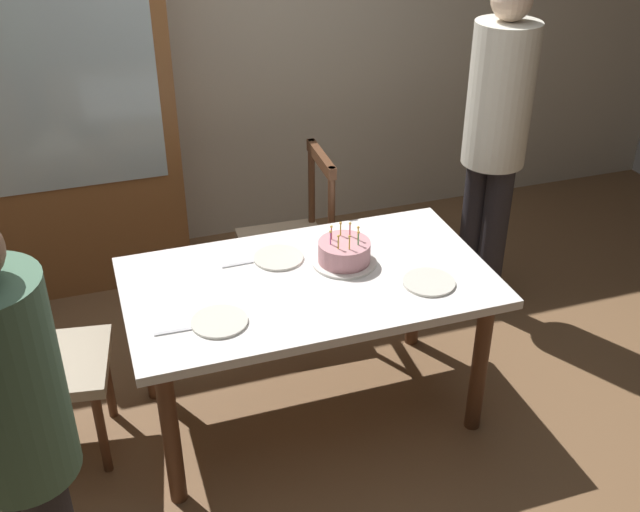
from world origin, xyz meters
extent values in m
plane|color=brown|center=(0.00, 0.00, 0.00)|extent=(6.40, 6.40, 0.00)
cube|color=beige|center=(0.00, 1.85, 1.30)|extent=(6.40, 0.10, 2.60)
cube|color=white|center=(0.00, 0.00, 0.70)|extent=(1.54, 0.87, 0.04)
cylinder|color=#56331E|center=(-0.67, -0.33, 0.34)|extent=(0.07, 0.07, 0.68)
cylinder|color=#56331E|center=(0.67, -0.33, 0.34)|extent=(0.07, 0.07, 0.68)
cylinder|color=#56331E|center=(-0.67, 0.33, 0.34)|extent=(0.07, 0.07, 0.68)
cylinder|color=#56331E|center=(0.67, 0.33, 0.34)|extent=(0.07, 0.07, 0.68)
cylinder|color=silver|center=(0.18, 0.07, 0.73)|extent=(0.28, 0.28, 0.01)
cylinder|color=#D18C93|center=(0.18, 0.07, 0.78)|extent=(0.23, 0.23, 0.09)
cylinder|color=yellow|center=(0.25, 0.07, 0.86)|extent=(0.01, 0.01, 0.05)
sphere|color=#FFC64C|center=(0.25, 0.07, 0.89)|extent=(0.01, 0.01, 0.01)
cylinder|color=#E54C4C|center=(0.23, 0.12, 0.86)|extent=(0.01, 0.01, 0.05)
sphere|color=#FFC64C|center=(0.23, 0.12, 0.89)|extent=(0.01, 0.01, 0.01)
cylinder|color=yellow|center=(0.19, 0.13, 0.86)|extent=(0.01, 0.01, 0.05)
sphere|color=#FFC64C|center=(0.19, 0.13, 0.89)|extent=(0.01, 0.01, 0.01)
cylinder|color=#E54C4C|center=(0.14, 0.11, 0.86)|extent=(0.01, 0.01, 0.05)
sphere|color=#FFC64C|center=(0.14, 0.11, 0.89)|extent=(0.01, 0.01, 0.01)
cylinder|color=#D872CC|center=(0.12, 0.07, 0.86)|extent=(0.01, 0.01, 0.05)
sphere|color=#FFC64C|center=(0.12, 0.07, 0.89)|extent=(0.01, 0.01, 0.01)
cylinder|color=yellow|center=(0.14, 0.03, 0.86)|extent=(0.01, 0.01, 0.05)
sphere|color=#FFC64C|center=(0.14, 0.03, 0.89)|extent=(0.01, 0.01, 0.01)
cylinder|color=yellow|center=(0.18, 0.01, 0.86)|extent=(0.01, 0.01, 0.05)
sphere|color=#FFC64C|center=(0.18, 0.01, 0.89)|extent=(0.01, 0.01, 0.01)
cylinder|color=#66CC72|center=(0.23, 0.03, 0.86)|extent=(0.01, 0.01, 0.05)
sphere|color=#FFC64C|center=(0.23, 0.03, 0.89)|extent=(0.01, 0.01, 0.01)
cylinder|color=silver|center=(-0.42, -0.19, 0.73)|extent=(0.22, 0.22, 0.01)
cylinder|color=silver|center=(-0.08, 0.19, 0.73)|extent=(0.22, 0.22, 0.01)
cylinder|color=silver|center=(0.46, -0.19, 0.73)|extent=(0.22, 0.22, 0.01)
cube|color=silver|center=(-0.58, -0.20, 0.73)|extent=(0.18, 0.02, 0.01)
cube|color=silver|center=(-0.24, 0.20, 0.73)|extent=(0.18, 0.02, 0.01)
cube|color=tan|center=(0.11, 0.75, 0.45)|extent=(0.46, 0.46, 0.05)
cylinder|color=#56331E|center=(-0.06, 0.93, 0.21)|extent=(0.04, 0.04, 0.42)
cylinder|color=#56331E|center=(-0.07, 0.59, 0.21)|extent=(0.04, 0.04, 0.42)
cylinder|color=#56331E|center=(0.28, 0.92, 0.21)|extent=(0.04, 0.04, 0.42)
cylinder|color=#56331E|center=(0.27, 0.58, 0.21)|extent=(0.04, 0.04, 0.42)
cylinder|color=#56331E|center=(0.31, 0.92, 0.70)|extent=(0.04, 0.04, 0.50)
cylinder|color=#56331E|center=(0.30, 0.57, 0.70)|extent=(0.04, 0.04, 0.50)
cube|color=#56331E|center=(0.31, 0.75, 0.92)|extent=(0.06, 0.40, 0.06)
cube|color=tan|center=(-1.07, 0.11, 0.45)|extent=(0.50, 0.50, 0.05)
cylinder|color=#56331E|center=(-0.93, -0.08, 0.21)|extent=(0.04, 0.04, 0.42)
cylinder|color=#56331E|center=(-0.87, 0.25, 0.21)|extent=(0.04, 0.04, 0.42)
cylinder|color=#56331E|center=(-1.26, -0.03, 0.21)|extent=(0.04, 0.04, 0.42)
cylinder|color=#56331E|center=(-1.21, 0.31, 0.21)|extent=(0.04, 0.04, 0.42)
cylinder|color=#4C7259|center=(-1.12, -0.80, 1.09)|extent=(0.32, 0.32, 0.64)
cylinder|color=#262328|center=(1.14, 0.63, 0.43)|extent=(0.14, 0.14, 0.85)
cylinder|color=#262328|center=(1.20, 0.51, 0.43)|extent=(0.14, 0.14, 0.85)
cylinder|color=silver|center=(1.17, 0.57, 1.21)|extent=(0.32, 0.32, 0.71)
sphere|color=beige|center=(1.17, 0.57, 1.66)|extent=(0.20, 0.20, 0.20)
cube|color=brown|center=(-0.85, 1.56, 0.95)|extent=(1.10, 0.44, 1.90)
cube|color=silver|center=(-0.85, 1.34, 1.20)|extent=(0.94, 0.01, 1.04)
camera|label=1|loc=(-0.82, -2.59, 2.44)|focal=43.03mm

